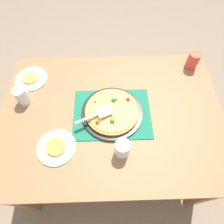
{
  "coord_description": "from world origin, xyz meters",
  "views": [
    {
      "loc": [
        -0.02,
        -0.6,
        1.79
      ],
      "look_at": [
        0.0,
        0.0,
        0.77
      ],
      "focal_mm": 30.88,
      "sensor_mm": 36.0,
      "label": 1
    }
  ],
  "objects": [
    {
      "name": "plate_far_right",
      "position": [
        -0.56,
        0.29,
        0.76
      ],
      "size": [
        0.22,
        0.22,
        0.01
      ],
      "primitive_type": "cylinder",
      "color": "white",
      "rests_on": "dining_table"
    },
    {
      "name": "pizza",
      "position": [
        -0.0,
        0.0,
        0.78
      ],
      "size": [
        0.33,
        0.33,
        0.05
      ],
      "color": "#B78442",
      "rests_on": "pizza_pan"
    },
    {
      "name": "cup_corner",
      "position": [
        0.05,
        -0.25,
        0.81
      ],
      "size": [
        0.08,
        0.08,
        0.12
      ],
      "primitive_type": "cylinder",
      "color": "white",
      "rests_on": "dining_table"
    },
    {
      "name": "pizza_server",
      "position": [
        -0.09,
        -0.04,
        0.82
      ],
      "size": [
        0.23,
        0.14,
        0.01
      ],
      "color": "silver",
      "rests_on": "pizza"
    },
    {
      "name": "dining_table",
      "position": [
        0.0,
        0.0,
        0.64
      ],
      "size": [
        1.4,
        1.0,
        0.75
      ],
      "color": "olive",
      "rests_on": "ground_plane"
    },
    {
      "name": "placemat",
      "position": [
        0.0,
        0.0,
        0.75
      ],
      "size": [
        0.48,
        0.36,
        0.01
      ],
      "primitive_type": "cube",
      "color": "#196B4C",
      "rests_on": "dining_table"
    },
    {
      "name": "served_slice_right",
      "position": [
        -0.56,
        0.29,
        0.77
      ],
      "size": [
        0.11,
        0.11,
        0.02
      ],
      "primitive_type": "cylinder",
      "color": "#EAB747",
      "rests_on": "plate_far_right"
    },
    {
      "name": "ground_plane",
      "position": [
        0.0,
        0.0,
        0.0
      ],
      "size": [
        8.0,
        8.0,
        0.0
      ],
      "primitive_type": "plane",
      "color": "#84705B"
    },
    {
      "name": "cup_far",
      "position": [
        -0.56,
        0.11,
        0.81
      ],
      "size": [
        0.08,
        0.08,
        0.12
      ],
      "primitive_type": "cylinder",
      "color": "white",
      "rests_on": "dining_table"
    },
    {
      "name": "cup_near",
      "position": [
        0.58,
        0.38,
        0.81
      ],
      "size": [
        0.08,
        0.08,
        0.12
      ],
      "primitive_type": "cylinder",
      "color": "#E04C38",
      "rests_on": "dining_table"
    },
    {
      "name": "served_slice_left",
      "position": [
        -0.32,
        -0.21,
        0.77
      ],
      "size": [
        0.11,
        0.11,
        0.02
      ],
      "primitive_type": "cylinder",
      "color": "gold",
      "rests_on": "plate_near_left"
    },
    {
      "name": "pizza_pan",
      "position": [
        0.0,
        0.0,
        0.76
      ],
      "size": [
        0.38,
        0.38,
        0.01
      ],
      "primitive_type": "cylinder",
      "color": "black",
      "rests_on": "placemat"
    },
    {
      "name": "plate_near_left",
      "position": [
        -0.32,
        -0.21,
        0.76
      ],
      "size": [
        0.22,
        0.22,
        0.01
      ],
      "primitive_type": "cylinder",
      "color": "white",
      "rests_on": "dining_table"
    }
  ]
}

